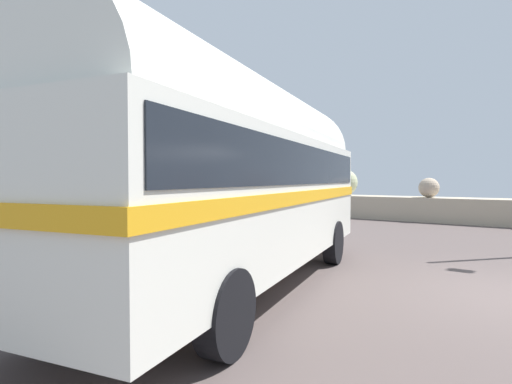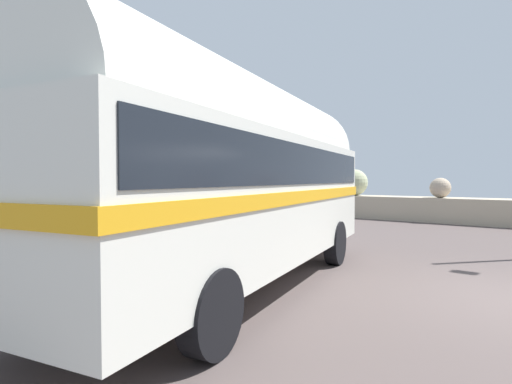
% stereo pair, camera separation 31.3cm
% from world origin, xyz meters
% --- Properties ---
extents(vintage_coach, '(4.30, 8.90, 3.70)m').
position_xyz_m(vintage_coach, '(-4.15, -2.12, 2.05)').
color(vintage_coach, black).
rests_on(vintage_coach, ground).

